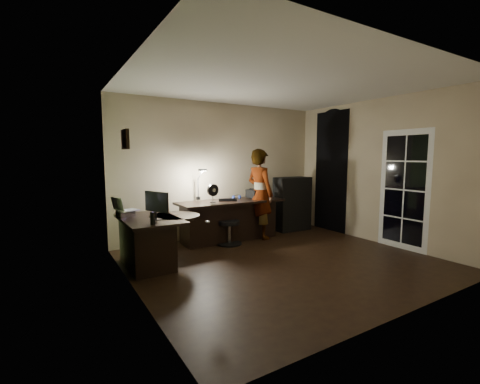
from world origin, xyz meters
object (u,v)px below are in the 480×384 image
desk_right (231,220)px  person (260,194)px  office_chair (229,222)px  monitor (155,210)px  cabinet (292,204)px  desk_left (150,242)px

desk_right → person: size_ratio=1.17×
office_chair → person: (0.76, 0.09, 0.47)m
monitor → person: bearing=-7.9°
desk_right → office_chair: size_ratio=2.50×
cabinet → desk_right: bearing=-175.1°
monitor → desk_left: bearing=76.3°
cabinet → office_chair: cabinet is taller
desk_right → office_chair: bearing=-126.9°
cabinet → desk_left: bearing=-165.7°
person → desk_left: bearing=93.7°
desk_left → cabinet: 3.45m
desk_left → person: bearing=11.7°
monitor → desk_right: bearing=1.2°
office_chair → cabinet: bearing=32.2°
cabinet → person: size_ratio=0.66×
desk_right → monitor: 1.97m
monitor → person: size_ratio=0.26×
desk_right → office_chair: office_chair is taller
office_chair → person: 0.90m
cabinet → monitor: (-3.33, -0.91, 0.28)m
desk_right → person: 0.78m
monitor → office_chair: 1.72m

